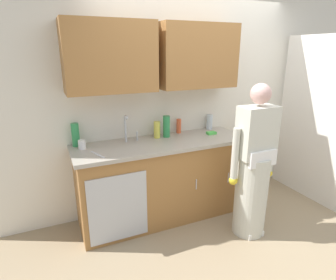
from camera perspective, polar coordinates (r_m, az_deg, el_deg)
ground_plane at (r=3.30m, az=13.19°, el=-18.34°), size 9.00×9.00×0.00m
kitchen_wall_with_uppers at (r=3.48m, az=3.09°, el=10.37°), size 4.80×0.44×2.70m
closet_door_panel at (r=4.11m, az=27.26°, el=3.52°), size 0.04×1.10×2.10m
counter_cabinet at (r=3.34m, az=-1.28°, el=-8.34°), size 1.90×0.62×0.90m
countertop at (r=3.17m, az=-1.30°, el=-0.65°), size 1.96×0.66×0.04m
sink at (r=3.07m, az=-6.99°, el=-1.29°), size 0.50×0.36×0.35m
person_at_sink at (r=3.09m, az=16.72°, el=-6.49°), size 0.55×0.34×1.62m
bottle_water_tall at (r=3.47m, az=2.18°, el=2.82°), size 0.06×0.06×0.17m
bottle_cleaner_spray at (r=3.68m, az=8.34°, el=3.61°), size 0.08×0.08×0.19m
bottle_soap at (r=3.30m, az=-0.31°, el=2.75°), size 0.08×0.08×0.25m
bottle_water_short at (r=3.28m, az=-2.24°, el=2.07°), size 0.07×0.07×0.19m
bottle_dish_liquid at (r=3.13m, az=-18.12°, el=0.99°), size 0.08×0.08×0.25m
cup_by_sink at (r=3.05m, az=-16.93°, el=-0.89°), size 0.08×0.08×0.09m
knife_on_counter at (r=2.85m, az=-13.98°, el=-2.82°), size 0.10×0.23×0.01m
sponge at (r=3.47m, az=8.72°, el=1.41°), size 0.11×0.07×0.03m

